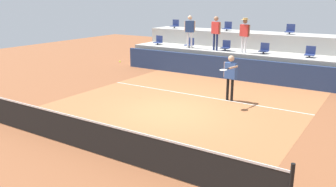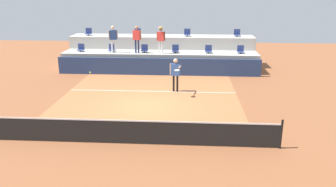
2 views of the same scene
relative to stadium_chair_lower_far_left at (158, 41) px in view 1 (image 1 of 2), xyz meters
name	(u,v)px [view 1 (image 1 of 2)]	position (x,y,z in m)	size (l,w,h in m)	color
ground_plane	(169,112)	(5.36, -7.23, -1.46)	(40.00, 40.00, 0.00)	brown
court_inner_paint	(183,105)	(5.36, -6.23, -1.46)	(9.00, 10.00, 0.01)	#A36038
court_service_line	(200,96)	(5.36, -4.83, -1.46)	(9.00, 0.06, 0.00)	silver
tennis_net	(87,134)	(5.36, -11.23, -0.97)	(10.48, 0.08, 1.07)	black
sponsor_backboard	(234,69)	(5.36, -1.23, -0.91)	(13.00, 0.16, 1.10)	navy
seating_tier_lower	(244,63)	(5.36, 0.07, -0.84)	(13.00, 1.80, 1.25)	#ADAAA3
seating_tier_upper	(256,51)	(5.36, 1.87, -0.41)	(13.00, 1.80, 2.10)	#ADAAA3
stadium_chair_lower_far_left	(158,41)	(0.00, 0.00, 0.00)	(0.44, 0.40, 0.52)	#2D2D33
stadium_chair_lower_left	(190,43)	(2.14, 0.00, 0.00)	(0.44, 0.40, 0.52)	#2D2D33
stadium_chair_lower_mid_left	(226,46)	(4.33, 0.00, 0.00)	(0.44, 0.40, 0.52)	#2D2D33
stadium_chair_lower_mid_right	(264,49)	(6.41, 0.00, 0.00)	(0.44, 0.40, 0.52)	#2D2D33
stadium_chair_lower_right	(310,53)	(8.60, 0.00, 0.00)	(0.44, 0.40, 0.52)	#2D2D33
stadium_chair_upper_far_left	(175,25)	(0.05, 1.80, 0.85)	(0.44, 0.40, 0.52)	#2D2D33
stadium_chair_upper_left	(227,27)	(3.62, 1.80, 0.85)	(0.44, 0.40, 0.52)	#2D2D33
stadium_chair_upper_right	(290,30)	(7.16, 1.80, 0.85)	(0.44, 0.40, 0.52)	#2D2D33
tennis_player	(230,73)	(6.63, -4.79, -0.34)	(0.62, 1.30, 1.81)	black
spectator_leaning_on_rail	(190,28)	(2.34, -0.38, 0.87)	(0.61, 0.29, 1.78)	white
spectator_in_white	(216,30)	(3.90, -0.38, 0.87)	(0.61, 0.29, 1.78)	navy
spectator_with_hat	(245,32)	(5.48, -0.38, 0.85)	(0.59, 0.48, 1.74)	white
tennis_ball	(120,62)	(2.55, -6.55, -0.02)	(0.07, 0.07, 0.07)	#CCE033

